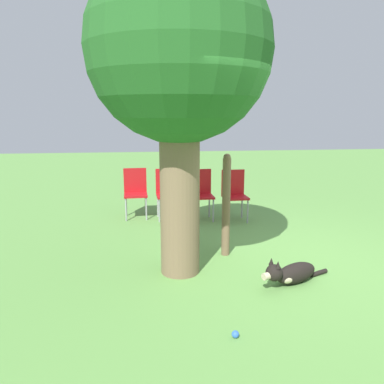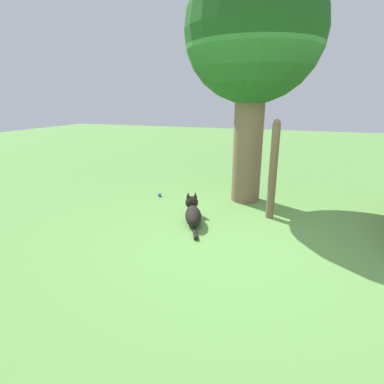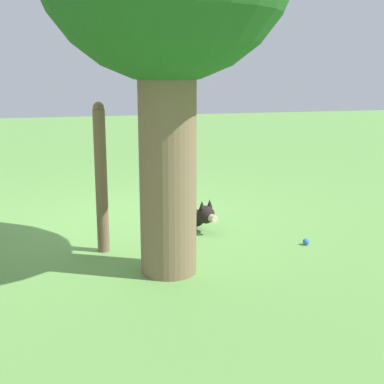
% 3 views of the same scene
% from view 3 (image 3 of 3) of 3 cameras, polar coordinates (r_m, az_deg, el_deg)
% --- Properties ---
extents(ground_plane, '(30.00, 30.00, 0.00)m').
position_cam_3_polar(ground_plane, '(6.07, -6.55, -3.89)').
color(ground_plane, '#609947').
extents(dog, '(0.52, 0.99, 0.37)m').
position_cam_3_polar(dog, '(6.05, -0.19, -2.52)').
color(dog, black).
rests_on(dog, ground_plane).
extents(fence_post, '(0.12, 0.12, 1.46)m').
position_cam_3_polar(fence_post, '(5.19, -9.67, 1.48)').
color(fence_post, brown).
rests_on(fence_post, ground_plane).
extents(tennis_ball, '(0.07, 0.07, 0.07)m').
position_cam_3_polar(tennis_ball, '(5.60, 12.07, -5.20)').
color(tennis_ball, blue).
rests_on(tennis_ball, ground_plane).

